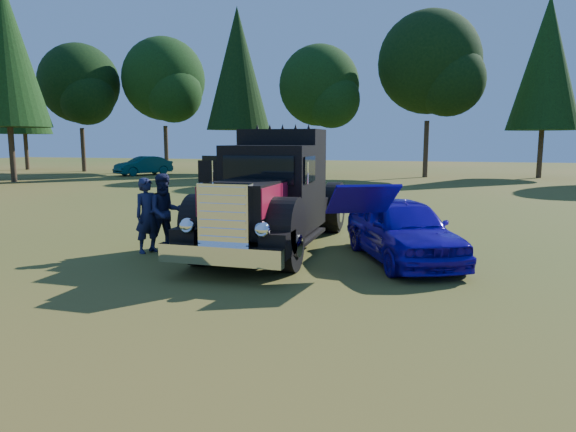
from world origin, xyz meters
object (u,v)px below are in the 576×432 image
(spectator_far, at_px, (166,212))
(diamond_t_truck, at_px, (273,198))
(distant_teal_car, at_px, (143,166))
(spectator_near, at_px, (148,215))
(hotrod_coupe, at_px, (402,229))

(spectator_far, bearing_deg, diamond_t_truck, -24.82)
(spectator_far, distance_m, distant_teal_car, 29.26)
(spectator_near, height_order, distant_teal_car, spectator_near)
(spectator_near, distance_m, distant_teal_car, 29.34)
(distant_teal_car, bearing_deg, hotrod_coupe, -19.05)
(diamond_t_truck, relative_size, spectator_far, 3.73)
(diamond_t_truck, bearing_deg, distant_teal_car, 127.63)
(diamond_t_truck, relative_size, hotrod_coupe, 1.57)
(hotrod_coupe, relative_size, distant_teal_car, 1.02)
(hotrod_coupe, xyz_separation_m, spectator_far, (-5.68, -0.54, 0.23))
(spectator_far, bearing_deg, distant_teal_car, 76.81)
(spectator_near, xyz_separation_m, spectator_far, (0.32, 0.30, 0.04))
(hotrod_coupe, distance_m, spectator_far, 5.71)
(hotrod_coupe, distance_m, distant_teal_car, 32.28)
(hotrod_coupe, distance_m, spectator_near, 6.07)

